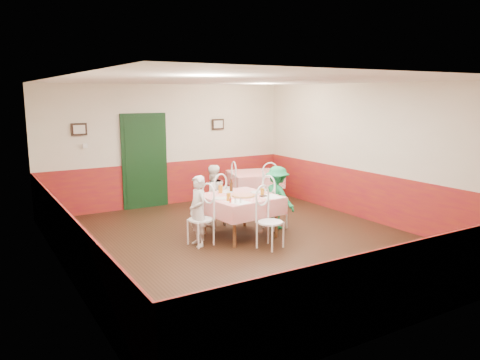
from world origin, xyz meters
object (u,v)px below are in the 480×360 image
chair_left (201,220)px  chair_second_b (272,191)px  diner_right (277,197)px  chair_near (270,222)px  glass_b (262,192)px  pizza (243,196)px  chair_second_a (227,189)px  main_table (240,216)px  chair_right (275,206)px  diner_far (213,195)px  glass_a (229,197)px  second_table (254,188)px  beer_bottle (231,186)px  glass_c (221,189)px  diner_left (198,211)px  wallet (263,196)px  chair_far (214,204)px

chair_left → chair_second_b: same height
chair_left → diner_right: (1.74, 0.18, 0.16)m
chair_near → glass_b: chair_near is taller
pizza → diner_right: bearing=11.3°
chair_near → glass_b: size_ratio=7.02×
chair_second_b → chair_second_a: bearing=149.1°
main_table → glass_b: 0.61m
chair_right → diner_far: 1.25m
chair_second_a → glass_a: glass_a is taller
chair_near → pizza: size_ratio=2.24×
chair_left → pizza: (0.87, 0.01, 0.32)m
main_table → chair_left: 0.85m
second_table → chair_right: (-0.76, -1.94, 0.08)m
chair_right → beer_bottle: (-0.81, 0.29, 0.42)m
chair_near → chair_second_a: bearing=55.9°
chair_right → chair_second_b: bearing=-40.0°
chair_right → pizza: 0.90m
chair_near → chair_second_b: size_ratio=1.00×
glass_c → diner_far: size_ratio=0.12×
second_table → chair_right: size_ratio=1.24×
chair_near → pizza: 0.83m
chair_left → beer_bottle: size_ratio=4.08×
chair_second_a → chair_second_b: same height
second_table → chair_near: 3.25m
chair_second_a → glass_a: size_ratio=6.38×
diner_left → diner_right: (1.79, 0.19, -0.00)m
chair_near → beer_bottle: bearing=73.5°
chair_right → chair_second_b: 1.41m
chair_right → glass_c: (-1.03, 0.31, 0.39)m
beer_bottle → diner_far: 0.59m
chair_right → glass_b: size_ratio=7.02×
wallet → diner_far: 1.26m
chair_second_a → diner_right: size_ratio=0.74×
diner_far → diner_right: size_ratio=1.00×
wallet → chair_second_b: bearing=44.4°
diner_far → chair_near: bearing=99.7°
beer_bottle → chair_right: bearing=-19.6°
glass_c → main_table: bearing=-65.0°
glass_a → glass_b: (0.76, 0.10, -0.01)m
diner_far → wallet: bearing=113.4°
main_table → glass_b: size_ratio=9.52×
second_table → chair_far: (-1.70, -1.18, 0.08)m
chair_far → diner_left: (-0.81, -0.94, 0.16)m
second_table → glass_b: glass_b is taller
main_table → glass_b: (0.37, -0.17, 0.45)m
glass_c → diner_right: size_ratio=0.12×
chair_second_b → glass_b: bearing=-116.4°
main_table → chair_second_a: bearing=67.1°
beer_bottle → chair_second_a: bearing=63.4°
second_table → glass_a: size_ratio=7.94×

